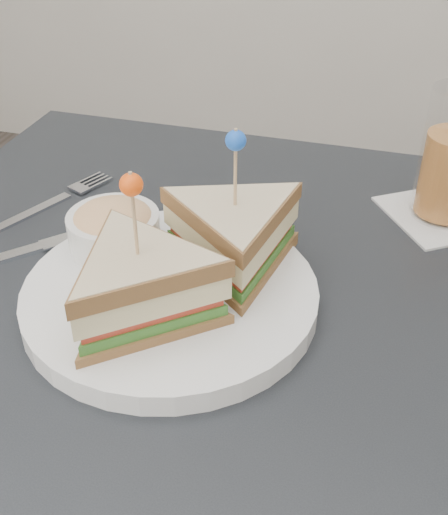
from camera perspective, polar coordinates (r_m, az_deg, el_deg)
table at (r=0.70m, az=-1.04°, el=-8.86°), size 0.80×0.80×0.75m
plate_meal at (r=0.62m, az=-4.14°, el=-0.58°), size 0.34×0.34×0.17m
cutlery_fork at (r=0.84m, az=-14.58°, el=4.94°), size 0.09×0.18×0.01m
cutlery_knife at (r=0.75m, az=-15.20°, el=1.15°), size 0.15×0.16×0.01m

